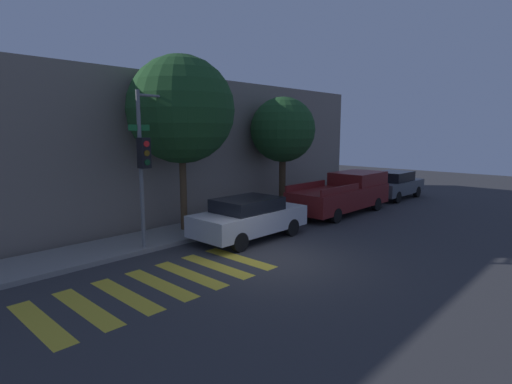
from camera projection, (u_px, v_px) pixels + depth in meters
name	position (u px, v px, depth m)	size (l,w,h in m)	color
ground_plane	(271.00, 261.00, 11.47)	(60.00, 60.00, 0.00)	#333335
sidewalk	(181.00, 233.00, 14.34)	(26.00, 2.13, 0.14)	gray
building_row	(116.00, 149.00, 16.93)	(26.00, 6.00, 5.85)	slate
crosswalk	(160.00, 284.00, 9.70)	(5.89, 2.60, 0.00)	gold
traffic_light_pole	(153.00, 144.00, 12.10)	(2.19, 0.56, 4.89)	slate
sedan_near_corner	(249.00, 217.00, 13.70)	(4.21, 1.85, 1.44)	#B7BABF
pickup_truck	(344.00, 193.00, 18.17)	(5.67, 2.00, 1.77)	maroon
sedan_middle	(394.00, 185.00, 22.01)	(4.20, 1.76, 1.50)	#4C5156
tree_near_corner	(181.00, 110.00, 13.98)	(3.76, 3.76, 6.31)	#4C3823
tree_midblock	(283.00, 130.00, 18.16)	(2.95, 2.95, 5.23)	#42301E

